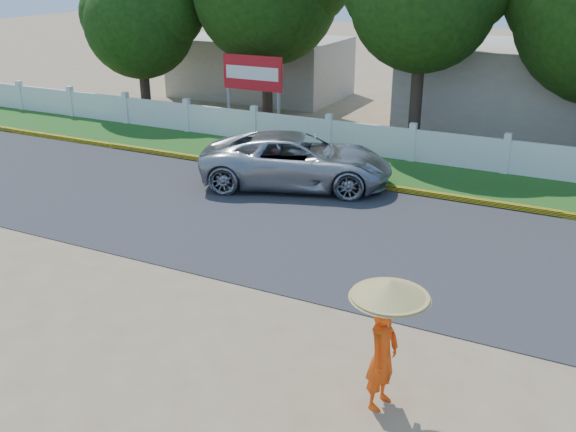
{
  "coord_description": "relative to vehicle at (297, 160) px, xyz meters",
  "views": [
    {
      "loc": [
        5.53,
        -9.07,
        6.22
      ],
      "look_at": [
        0.0,
        2.0,
        1.3
      ],
      "focal_mm": 40.0,
      "sensor_mm": 36.0,
      "label": 1
    }
  ],
  "objects": [
    {
      "name": "vehicle",
      "position": [
        0.0,
        0.0,
        0.0
      ],
      "size": [
        6.1,
        4.23,
        1.55
      ],
      "primitive_type": "imported",
      "rotation": [
        0.0,
        0.0,
        1.9
      ],
      "color": "#A0A3A8",
      "rests_on": "ground"
    },
    {
      "name": "curb",
      "position": [
        2.35,
        0.78,
        -0.69
      ],
      "size": [
        40.0,
        0.18,
        0.16
      ],
      "primitive_type": "cube",
      "color": "yellow",
      "rests_on": "ground"
    },
    {
      "name": "road",
      "position": [
        2.35,
        -2.77,
        -0.76
      ],
      "size": [
        60.0,
        7.0,
        0.02
      ],
      "primitive_type": "cube",
      "color": "#38383A",
      "rests_on": "ground"
    },
    {
      "name": "monk_with_parasol",
      "position": [
        5.58,
        -8.6,
        0.6
      ],
      "size": [
        1.16,
        1.16,
        2.11
      ],
      "color": "#F54B0C",
      "rests_on": "ground"
    },
    {
      "name": "building_far",
      "position": [
        -7.65,
        11.73,
        0.63
      ],
      "size": [
        8.0,
        5.0,
        2.8
      ],
      "primitive_type": "cube",
      "color": "#B7AD99",
      "rests_on": "ground"
    },
    {
      "name": "ground",
      "position": [
        2.35,
        -7.27,
        -0.77
      ],
      "size": [
        120.0,
        120.0,
        0.0
      ],
      "primitive_type": "plane",
      "color": "#9E8460",
      "rests_on": "ground"
    },
    {
      "name": "grass_verge",
      "position": [
        2.35,
        2.48,
        -0.76
      ],
      "size": [
        60.0,
        3.5,
        0.03
      ],
      "primitive_type": "cube",
      "color": "#2D601E",
      "rests_on": "ground"
    },
    {
      "name": "billboard",
      "position": [
        -4.3,
        5.03,
        1.37
      ],
      "size": [
        2.5,
        0.13,
        2.95
      ],
      "color": "gray",
      "rests_on": "ground"
    },
    {
      "name": "fence",
      "position": [
        2.35,
        3.93,
        -0.22
      ],
      "size": [
        40.0,
        0.1,
        1.1
      ],
      "primitive_type": "cube",
      "color": "silver",
      "rests_on": "ground"
    },
    {
      "name": "building_near",
      "position": [
        5.35,
        10.73,
        0.83
      ],
      "size": [
        10.0,
        6.0,
        3.2
      ],
      "primitive_type": "cube",
      "color": "#B7AD99",
      "rests_on": "ground"
    }
  ]
}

